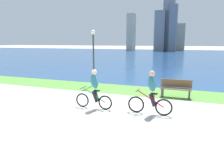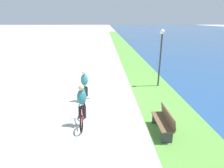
{
  "view_description": "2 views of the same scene",
  "coord_description": "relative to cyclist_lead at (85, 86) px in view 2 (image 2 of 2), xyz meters",
  "views": [
    {
      "loc": [
        4.25,
        -8.65,
        2.73
      ],
      "look_at": [
        0.69,
        0.42,
        0.83
      ],
      "focal_mm": 34.53,
      "sensor_mm": 36.0,
      "label": 1
    },
    {
      "loc": [
        9.37,
        0.18,
        4.0
      ],
      "look_at": [
        0.18,
        0.55,
        0.83
      ],
      "focal_mm": 30.02,
      "sensor_mm": 36.0,
      "label": 2
    }
  ],
  "objects": [
    {
      "name": "grass_strip_bayside",
      "position": [
        -0.4,
        3.91,
        -0.82
      ],
      "size": [
        120.0,
        2.54,
        0.01
      ],
      "primitive_type": "cube",
      "color": "#59933D",
      "rests_on": "ground"
    },
    {
      "name": "ground_plane",
      "position": [
        -0.4,
        0.85,
        -0.83
      ],
      "size": [
        300.0,
        300.0,
        0.0
      ],
      "primitive_type": "plane",
      "color": "#B2AFA8"
    },
    {
      "name": "cyclist_trailing",
      "position": [
        2.33,
        0.13,
        0.01
      ],
      "size": [
        1.72,
        0.52,
        1.69
      ],
      "color": "black",
      "rests_on": "ground"
    },
    {
      "name": "cyclist_lead",
      "position": [
        0.0,
        0.0,
        0.0
      ],
      "size": [
        1.66,
        0.52,
        1.64
      ],
      "color": "black",
      "rests_on": "ground"
    },
    {
      "name": "bench_near_path",
      "position": [
        2.99,
        3.17,
        -0.38
      ],
      "size": [
        1.5,
        0.47,
        0.9
      ],
      "color": "brown",
      "rests_on": "ground"
    },
    {
      "name": "lamppost_tall",
      "position": [
        -2.19,
        4.41,
        1.48
      ],
      "size": [
        0.28,
        0.28,
        3.47
      ],
      "color": "#38383D",
      "rests_on": "ground"
    }
  ]
}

